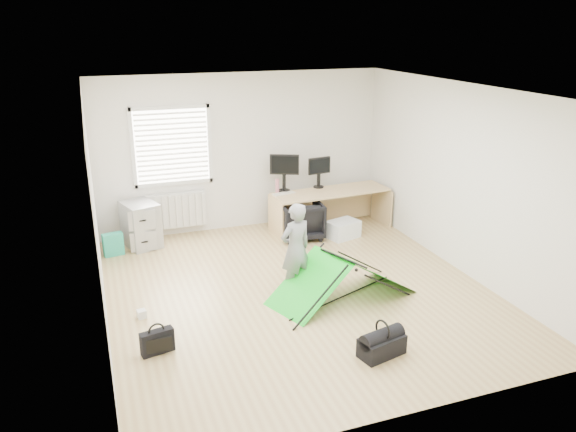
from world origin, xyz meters
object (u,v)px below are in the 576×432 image
object	(u,v)px
office_chair	(301,220)
person	(296,249)
monitor_right	(319,176)
monitor_left	(284,178)
thermos	(277,186)
storage_crate	(343,229)
laptop_bag	(157,342)
kite	(342,278)
filing_cabinet	(141,224)
desk	(331,210)
duffel_bag	(382,346)

from	to	relation	value
office_chair	person	xyz separation A→B (m)	(-0.80, -1.89, 0.31)
office_chair	monitor_right	bearing A→B (deg)	-130.85
monitor_left	thermos	bearing A→B (deg)	-143.75
thermos	storage_crate	bearing A→B (deg)	-36.37
laptop_bag	office_chair	bearing A→B (deg)	32.66
monitor_right	thermos	size ratio (longest dim) A/B	1.79
monitor_right	thermos	distance (m)	0.79
monitor_left	person	world-z (taller)	person
person	kite	world-z (taller)	person
filing_cabinet	monitor_right	distance (m)	3.15
office_chair	laptop_bag	bearing A→B (deg)	50.69
monitor_right	office_chair	world-z (taller)	monitor_right
monitor_right	storage_crate	xyz separation A→B (m)	(0.16, -0.73, -0.76)
filing_cabinet	kite	world-z (taller)	filing_cabinet
kite	office_chair	bearing A→B (deg)	61.49
office_chair	laptop_bag	xyz separation A→B (m)	(-2.76, -2.76, -0.18)
desk	monitor_right	size ratio (longest dim) A/B	4.90
desk	office_chair	bearing A→B (deg)	-165.82
desk	thermos	world-z (taller)	thermos
kite	laptop_bag	bearing A→B (deg)	169.87
kite	monitor_left	bearing A→B (deg)	65.39
desk	laptop_bag	size ratio (longest dim) A/B	5.57
person	kite	distance (m)	0.73
person	office_chair	bearing A→B (deg)	-128.69
filing_cabinet	duffel_bag	bearing A→B (deg)	-80.46
laptop_bag	filing_cabinet	bearing A→B (deg)	74.62
laptop_bag	storage_crate	bearing A→B (deg)	23.92
filing_cabinet	office_chair	size ratio (longest dim) A/B	1.04
filing_cabinet	monitor_right	bearing A→B (deg)	-18.46
person	laptop_bag	xyz separation A→B (m)	(-1.95, -0.86, -0.50)
desk	thermos	xyz separation A→B (m)	(-0.90, 0.25, 0.47)
duffel_bag	filing_cabinet	bearing A→B (deg)	103.83
desk	monitor_left	bearing A→B (deg)	156.30
desk	person	distance (m)	2.57
desk	storage_crate	distance (m)	0.49
desk	monitor_left	xyz separation A→B (m)	(-0.77, 0.27, 0.59)
filing_cabinet	monitor_right	size ratio (longest dim) A/B	1.75
duffel_bag	office_chair	bearing A→B (deg)	69.76
desk	office_chair	distance (m)	0.68
thermos	office_chair	bearing A→B (deg)	-60.06
kite	person	bearing A→B (deg)	123.47
person	duffel_bag	distance (m)	1.86
monitor_right	person	xyz separation A→B (m)	(-1.32, -2.39, -0.27)
filing_cabinet	thermos	bearing A→B (deg)	-19.62
kite	laptop_bag	size ratio (longest dim) A/B	5.05
duffel_bag	thermos	bearing A→B (deg)	74.19
filing_cabinet	monitor_left	size ratio (longest dim) A/B	1.47
office_chair	thermos	bearing A→B (deg)	-54.38
monitor_right	office_chair	bearing A→B (deg)	-143.64
laptop_bag	monitor_right	bearing A→B (deg)	32.42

